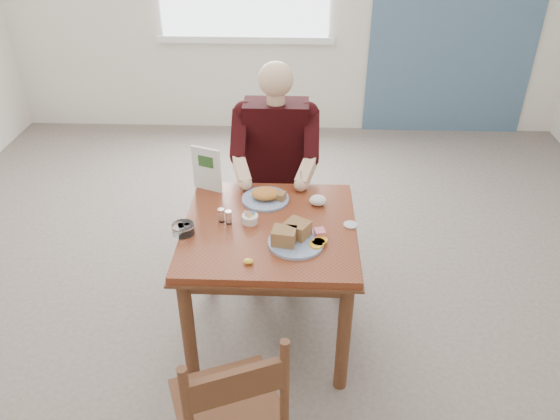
{
  "coord_description": "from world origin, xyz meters",
  "views": [
    {
      "loc": [
        0.15,
        -2.36,
        2.34
      ],
      "look_at": [
        0.06,
        0.0,
        0.85
      ],
      "focal_mm": 35.0,
      "sensor_mm": 36.0,
      "label": 1
    }
  ],
  "objects_px": {
    "diner": "(276,155)",
    "far_plate": "(266,196)",
    "chair_near": "(231,414)",
    "table": "(270,243)",
    "chair_far": "(277,193)",
    "near_plate": "(295,237)"
  },
  "relations": [
    {
      "from": "chair_far",
      "to": "far_plate",
      "type": "bearing_deg",
      "value": -93.23
    },
    {
      "from": "diner",
      "to": "near_plate",
      "type": "height_order",
      "value": "diner"
    },
    {
      "from": "near_plate",
      "to": "far_plate",
      "type": "relative_size",
      "value": 1.05
    },
    {
      "from": "table",
      "to": "chair_far",
      "type": "relative_size",
      "value": 0.97
    },
    {
      "from": "diner",
      "to": "far_plate",
      "type": "height_order",
      "value": "diner"
    },
    {
      "from": "far_plate",
      "to": "diner",
      "type": "bearing_deg",
      "value": 86.13
    },
    {
      "from": "near_plate",
      "to": "far_plate",
      "type": "height_order",
      "value": "near_plate"
    },
    {
      "from": "table",
      "to": "far_plate",
      "type": "xyz_separation_m",
      "value": [
        -0.03,
        0.26,
        0.14
      ]
    },
    {
      "from": "near_plate",
      "to": "far_plate",
      "type": "xyz_separation_m",
      "value": [
        -0.16,
        0.4,
        -0.01
      ]
    },
    {
      "from": "chair_near",
      "to": "diner",
      "type": "bearing_deg",
      "value": 86.48
    },
    {
      "from": "chair_near",
      "to": "near_plate",
      "type": "distance_m",
      "value": 0.9
    },
    {
      "from": "far_plate",
      "to": "near_plate",
      "type": "bearing_deg",
      "value": -67.63
    },
    {
      "from": "table",
      "to": "near_plate",
      "type": "relative_size",
      "value": 2.61
    },
    {
      "from": "chair_far",
      "to": "near_plate",
      "type": "height_order",
      "value": "chair_far"
    },
    {
      "from": "table",
      "to": "chair_near",
      "type": "height_order",
      "value": "chair_near"
    },
    {
      "from": "table",
      "to": "chair_far",
      "type": "height_order",
      "value": "chair_far"
    },
    {
      "from": "table",
      "to": "chair_near",
      "type": "xyz_separation_m",
      "value": [
        -0.1,
        -0.96,
        -0.16
      ]
    },
    {
      "from": "chair_near",
      "to": "far_plate",
      "type": "distance_m",
      "value": 1.25
    },
    {
      "from": "near_plate",
      "to": "chair_far",
      "type": "bearing_deg",
      "value": 98.11
    },
    {
      "from": "table",
      "to": "chair_near",
      "type": "relative_size",
      "value": 0.97
    },
    {
      "from": "chair_near",
      "to": "near_plate",
      "type": "relative_size",
      "value": 2.69
    },
    {
      "from": "chair_far",
      "to": "diner",
      "type": "relative_size",
      "value": 0.69
    }
  ]
}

